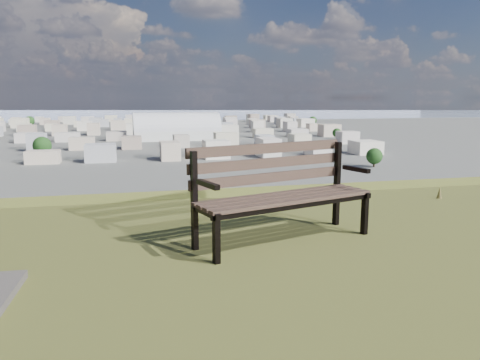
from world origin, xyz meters
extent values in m
cube|color=#473429|center=(-0.43, 1.56, 25.46)|extent=(1.83, 0.64, 0.04)
cube|color=#473429|center=(-0.46, 1.68, 25.46)|extent=(1.83, 0.64, 0.04)
cube|color=#473429|center=(-0.50, 1.80, 25.46)|extent=(1.83, 0.64, 0.04)
cube|color=#473429|center=(-0.54, 1.92, 25.46)|extent=(1.83, 0.64, 0.04)
cube|color=#473429|center=(-0.56, 2.00, 25.63)|extent=(1.81, 0.59, 0.10)
cube|color=#473429|center=(-0.57, 2.02, 25.78)|extent=(1.81, 0.59, 0.10)
cube|color=#473429|center=(-0.58, 2.05, 25.93)|extent=(1.81, 0.59, 0.10)
cube|color=black|center=(-1.28, 1.27, 25.23)|extent=(0.07, 0.08, 0.46)
cube|color=black|center=(-1.41, 1.70, 25.48)|extent=(0.07, 0.08, 0.96)
cube|color=black|center=(-1.34, 1.47, 25.43)|extent=(0.20, 0.52, 0.05)
cube|color=black|center=(-1.33, 1.42, 25.69)|extent=(0.16, 0.38, 0.05)
cube|color=black|center=(0.44, 1.80, 25.23)|extent=(0.07, 0.08, 0.46)
cube|color=black|center=(0.31, 2.23, 25.48)|extent=(0.07, 0.08, 0.96)
cube|color=black|center=(0.38, 2.00, 25.43)|extent=(0.20, 0.52, 0.05)
cube|color=black|center=(0.40, 1.95, 25.69)|extent=(0.16, 0.38, 0.05)
cube|color=black|center=(-0.42, 1.55, 25.41)|extent=(1.81, 0.60, 0.04)
cube|color=black|center=(-0.54, 1.93, 25.41)|extent=(1.81, 0.60, 0.04)
cone|color=brown|center=(2.40, 3.20, 25.09)|extent=(0.08, 0.08, 0.18)
cube|color=silver|center=(27.56, 297.07, 2.99)|extent=(54.39, 24.02, 5.99)
cylinder|color=white|center=(27.56, 297.07, 5.99)|extent=(54.39, 24.02, 22.74)
cube|color=#BCAFA1|center=(-36.00, 200.00, 3.50)|extent=(11.00, 11.00, 7.00)
cube|color=beige|center=(-12.00, 200.00, 3.50)|extent=(11.00, 11.00, 7.00)
cube|color=#A8A8AD|center=(12.00, 200.00, 3.50)|extent=(11.00, 11.00, 7.00)
cube|color=beige|center=(36.00, 200.00, 3.50)|extent=(11.00, 11.00, 7.00)
cube|color=tan|center=(60.00, 200.00, 3.50)|extent=(11.00, 11.00, 7.00)
cube|color=silver|center=(84.00, 200.00, 3.50)|extent=(11.00, 11.00, 7.00)
cube|color=beige|center=(108.00, 200.00, 3.50)|extent=(11.00, 11.00, 7.00)
cube|color=#A8A8AD|center=(-48.00, 250.00, 3.50)|extent=(11.00, 11.00, 7.00)
cube|color=beige|center=(-24.00, 250.00, 3.50)|extent=(11.00, 11.00, 7.00)
cube|color=tan|center=(0.00, 250.00, 3.50)|extent=(11.00, 11.00, 7.00)
cube|color=silver|center=(24.00, 250.00, 3.50)|extent=(11.00, 11.00, 7.00)
cube|color=beige|center=(48.00, 250.00, 3.50)|extent=(11.00, 11.00, 7.00)
cube|color=beige|center=(72.00, 250.00, 3.50)|extent=(11.00, 11.00, 7.00)
cube|color=#BCAFA1|center=(96.00, 250.00, 3.50)|extent=(11.00, 11.00, 7.00)
cube|color=beige|center=(120.00, 250.00, 3.50)|extent=(11.00, 11.00, 7.00)
cube|color=silver|center=(-60.00, 300.00, 3.50)|extent=(11.00, 11.00, 7.00)
cube|color=beige|center=(-36.00, 300.00, 3.50)|extent=(11.00, 11.00, 7.00)
cube|color=beige|center=(-12.00, 300.00, 3.50)|extent=(11.00, 11.00, 7.00)
cube|color=#BCAFA1|center=(12.00, 300.00, 3.50)|extent=(11.00, 11.00, 7.00)
cube|color=beige|center=(36.00, 300.00, 3.50)|extent=(11.00, 11.00, 7.00)
cube|color=#A8A8AD|center=(60.00, 300.00, 3.50)|extent=(11.00, 11.00, 7.00)
cube|color=beige|center=(84.00, 300.00, 3.50)|extent=(11.00, 11.00, 7.00)
cube|color=tan|center=(108.00, 300.00, 3.50)|extent=(11.00, 11.00, 7.00)
cube|color=silver|center=(132.00, 300.00, 3.50)|extent=(11.00, 11.00, 7.00)
cube|color=beige|center=(-72.00, 350.00, 3.50)|extent=(11.00, 11.00, 7.00)
cube|color=#A8A8AD|center=(-48.00, 350.00, 3.50)|extent=(11.00, 11.00, 7.00)
cube|color=beige|center=(-24.00, 350.00, 3.50)|extent=(11.00, 11.00, 7.00)
cube|color=tan|center=(0.00, 350.00, 3.50)|extent=(11.00, 11.00, 7.00)
cube|color=silver|center=(24.00, 350.00, 3.50)|extent=(11.00, 11.00, 7.00)
cube|color=beige|center=(48.00, 350.00, 3.50)|extent=(11.00, 11.00, 7.00)
cube|color=beige|center=(72.00, 350.00, 3.50)|extent=(11.00, 11.00, 7.00)
cube|color=#BCAFA1|center=(96.00, 350.00, 3.50)|extent=(11.00, 11.00, 7.00)
cube|color=beige|center=(120.00, 350.00, 3.50)|extent=(11.00, 11.00, 7.00)
cube|color=#A8A8AD|center=(144.00, 350.00, 3.50)|extent=(11.00, 11.00, 7.00)
cube|color=beige|center=(-84.00, 400.00, 3.50)|extent=(11.00, 11.00, 7.00)
cube|color=beige|center=(-60.00, 400.00, 3.50)|extent=(11.00, 11.00, 7.00)
cube|color=#BCAFA1|center=(-36.00, 400.00, 3.50)|extent=(11.00, 11.00, 7.00)
cube|color=beige|center=(-12.00, 400.00, 3.50)|extent=(11.00, 11.00, 7.00)
cube|color=#A8A8AD|center=(12.00, 400.00, 3.50)|extent=(11.00, 11.00, 7.00)
cube|color=beige|center=(36.00, 400.00, 3.50)|extent=(11.00, 11.00, 7.00)
cube|color=tan|center=(60.00, 400.00, 3.50)|extent=(11.00, 11.00, 7.00)
cube|color=silver|center=(84.00, 400.00, 3.50)|extent=(11.00, 11.00, 7.00)
cube|color=beige|center=(108.00, 400.00, 3.50)|extent=(11.00, 11.00, 7.00)
cube|color=beige|center=(132.00, 400.00, 3.50)|extent=(11.00, 11.00, 7.00)
cube|color=#BCAFA1|center=(156.00, 400.00, 3.50)|extent=(11.00, 11.00, 7.00)
cube|color=tan|center=(-96.00, 450.00, 3.50)|extent=(11.00, 11.00, 7.00)
cube|color=silver|center=(-72.00, 450.00, 3.50)|extent=(11.00, 11.00, 7.00)
cube|color=beige|center=(-48.00, 450.00, 3.50)|extent=(11.00, 11.00, 7.00)
cube|color=beige|center=(-24.00, 450.00, 3.50)|extent=(11.00, 11.00, 7.00)
cube|color=#BCAFA1|center=(0.00, 450.00, 3.50)|extent=(11.00, 11.00, 7.00)
cube|color=beige|center=(24.00, 450.00, 3.50)|extent=(11.00, 11.00, 7.00)
cube|color=#A8A8AD|center=(48.00, 450.00, 3.50)|extent=(11.00, 11.00, 7.00)
cube|color=beige|center=(72.00, 450.00, 3.50)|extent=(11.00, 11.00, 7.00)
cube|color=tan|center=(96.00, 450.00, 3.50)|extent=(11.00, 11.00, 7.00)
cube|color=silver|center=(120.00, 450.00, 3.50)|extent=(11.00, 11.00, 7.00)
cube|color=beige|center=(144.00, 450.00, 3.50)|extent=(11.00, 11.00, 7.00)
cube|color=beige|center=(168.00, 450.00, 3.50)|extent=(11.00, 11.00, 7.00)
cube|color=beige|center=(-108.00, 500.00, 3.50)|extent=(11.00, 11.00, 7.00)
cube|color=tan|center=(-84.00, 500.00, 3.50)|extent=(11.00, 11.00, 7.00)
cube|color=silver|center=(-60.00, 500.00, 3.50)|extent=(11.00, 11.00, 7.00)
cube|color=beige|center=(-36.00, 500.00, 3.50)|extent=(11.00, 11.00, 7.00)
cube|color=beige|center=(-12.00, 500.00, 3.50)|extent=(11.00, 11.00, 7.00)
cube|color=#BCAFA1|center=(12.00, 500.00, 3.50)|extent=(11.00, 11.00, 7.00)
cube|color=beige|center=(36.00, 500.00, 3.50)|extent=(11.00, 11.00, 7.00)
cube|color=#A8A8AD|center=(60.00, 500.00, 3.50)|extent=(11.00, 11.00, 7.00)
cube|color=beige|center=(84.00, 500.00, 3.50)|extent=(11.00, 11.00, 7.00)
cube|color=tan|center=(108.00, 500.00, 3.50)|extent=(11.00, 11.00, 7.00)
cube|color=silver|center=(132.00, 500.00, 3.50)|extent=(11.00, 11.00, 7.00)
cube|color=beige|center=(156.00, 500.00, 3.50)|extent=(11.00, 11.00, 7.00)
cube|color=beige|center=(180.00, 500.00, 3.50)|extent=(11.00, 11.00, 7.00)
cube|color=beige|center=(-120.00, 550.00, 3.50)|extent=(11.00, 11.00, 7.00)
cube|color=tan|center=(-96.00, 550.00, 3.50)|extent=(11.00, 11.00, 7.00)
cube|color=silver|center=(-72.00, 550.00, 3.50)|extent=(11.00, 11.00, 7.00)
cube|color=beige|center=(-48.00, 550.00, 3.50)|extent=(11.00, 11.00, 7.00)
cube|color=beige|center=(-24.00, 550.00, 3.50)|extent=(11.00, 11.00, 7.00)
cube|color=#BCAFA1|center=(0.00, 550.00, 3.50)|extent=(11.00, 11.00, 7.00)
cube|color=beige|center=(24.00, 550.00, 3.50)|extent=(11.00, 11.00, 7.00)
cube|color=#A8A8AD|center=(48.00, 550.00, 3.50)|extent=(11.00, 11.00, 7.00)
cube|color=beige|center=(72.00, 550.00, 3.50)|extent=(11.00, 11.00, 7.00)
cube|color=tan|center=(96.00, 550.00, 3.50)|extent=(11.00, 11.00, 7.00)
cube|color=silver|center=(120.00, 550.00, 3.50)|extent=(11.00, 11.00, 7.00)
cube|color=beige|center=(144.00, 550.00, 3.50)|extent=(11.00, 11.00, 7.00)
cube|color=beige|center=(168.00, 550.00, 3.50)|extent=(11.00, 11.00, 7.00)
cube|color=#BCAFA1|center=(192.00, 550.00, 3.50)|extent=(11.00, 11.00, 7.00)
cylinder|color=#35291A|center=(90.00, 160.00, 1.05)|extent=(0.80, 0.80, 2.10)
sphere|color=#143713|center=(90.00, 160.00, 4.20)|extent=(6.30, 6.30, 6.30)
cylinder|color=#35291A|center=(-40.00, 220.00, 1.35)|extent=(0.80, 0.80, 2.70)
sphere|color=#143713|center=(-40.00, 220.00, 5.40)|extent=(8.10, 8.10, 8.10)
cylinder|color=#35291A|center=(130.00, 280.00, 0.97)|extent=(0.80, 0.80, 1.95)
sphere|color=#143713|center=(130.00, 280.00, 3.90)|extent=(5.85, 5.85, 5.85)
cylinder|color=#35291A|center=(60.00, 400.00, 1.12)|extent=(0.80, 0.80, 2.25)
sphere|color=#143713|center=(60.00, 400.00, 4.50)|extent=(6.75, 6.75, 6.75)
cylinder|color=#35291A|center=(-90.00, 460.00, 1.43)|extent=(0.80, 0.80, 2.85)
sphere|color=#143713|center=(-90.00, 460.00, 5.70)|extent=(8.55, 8.55, 8.55)
cylinder|color=#35291A|center=(40.00, 300.00, 1.05)|extent=(0.80, 0.80, 2.10)
sphere|color=#143713|center=(40.00, 300.00, 4.20)|extent=(6.30, 6.30, 6.30)
cylinder|color=#35291A|center=(170.00, 420.00, 1.27)|extent=(0.80, 0.80, 2.55)
sphere|color=#143713|center=(170.00, 420.00, 5.10)|extent=(7.65, 7.65, 7.65)
cube|color=#9CADC7|center=(0.00, 900.00, 0.00)|extent=(2400.00, 700.00, 0.12)
cube|color=#848AA4|center=(150.00, 1390.00, 22.50)|extent=(700.00, 220.00, 45.00)
cube|color=#848AA4|center=(650.00, 1430.00, 30.00)|extent=(500.00, 220.00, 60.00)
camera|label=1|loc=(-1.99, -2.65, 26.46)|focal=35.00mm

